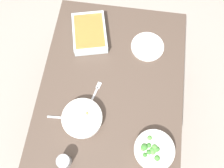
{
  "coord_description": "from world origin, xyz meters",
  "views": [
    {
      "loc": [
        0.52,
        0.07,
        2.14
      ],
      "look_at": [
        0.0,
        0.0,
        0.74
      ],
      "focal_mm": 38.0,
      "sensor_mm": 36.0,
      "label": 1
    }
  ],
  "objects": [
    {
      "name": "broccoli_bowl",
      "position": [
        0.37,
        0.29,
        0.77
      ],
      "size": [
        0.23,
        0.23,
        0.07
      ],
      "color": "white",
      "rests_on": "dining_table"
    },
    {
      "name": "baking_dish",
      "position": [
        -0.33,
        -0.2,
        0.77
      ],
      "size": [
        0.35,
        0.29,
        0.06
      ],
      "color": "silver",
      "rests_on": "dining_table"
    },
    {
      "name": "dining_table",
      "position": [
        0.0,
        0.0,
        0.65
      ],
      "size": [
        1.2,
        0.9,
        0.74
      ],
      "color": "#4C3D33",
      "rests_on": "ground_plane"
    },
    {
      "name": "fork_on_table",
      "position": [
        0.07,
        -0.09,
        0.74
      ],
      "size": [
        0.18,
        0.06,
        0.01
      ],
      "color": "silver",
      "rests_on": "dining_table"
    },
    {
      "name": "drink_cup",
      "position": [
        0.5,
        -0.19,
        0.78
      ],
      "size": [
        0.07,
        0.07,
        0.08
      ],
      "color": "#B2BCC6",
      "rests_on": "dining_table"
    },
    {
      "name": "spoon_by_stew",
      "position": [
        0.26,
        -0.24,
        0.74
      ],
      "size": [
        0.03,
        0.18,
        0.01
      ],
      "color": "silver",
      "rests_on": "dining_table"
    },
    {
      "name": "side_plate",
      "position": [
        -0.3,
        0.2,
        0.75
      ],
      "size": [
        0.22,
        0.22,
        0.01
      ],
      "primitive_type": "cylinder",
      "color": "silver",
      "rests_on": "dining_table"
    },
    {
      "name": "stew_bowl",
      "position": [
        0.25,
        -0.14,
        0.77
      ],
      "size": [
        0.24,
        0.24,
        0.06
      ],
      "color": "white",
      "rests_on": "dining_table"
    },
    {
      "name": "spoon_by_broccoli",
      "position": [
        0.4,
        0.26,
        0.74
      ],
      "size": [
        0.13,
        0.15,
        0.01
      ],
      "color": "silver",
      "rests_on": "dining_table"
    },
    {
      "name": "ground_plane",
      "position": [
        0.0,
        0.0,
        0.0
      ],
      "size": [
        6.0,
        6.0,
        0.0
      ],
      "primitive_type": "plane",
      "color": "#9E9389"
    }
  ]
}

